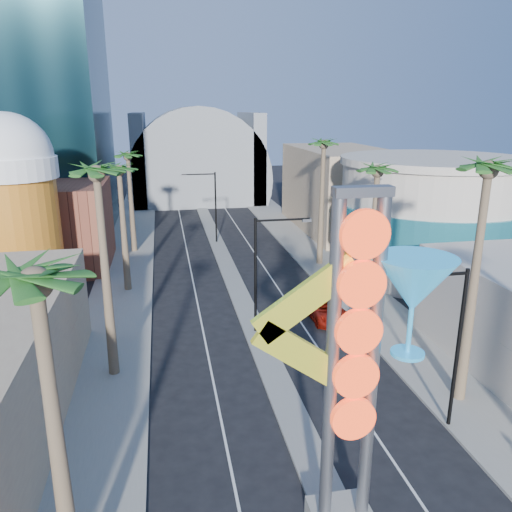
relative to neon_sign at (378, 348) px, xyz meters
The scene contains 21 objects.
sidewalk_west 34.43m from the neon_sign, 107.85° to the left, with size 5.00×100.00×0.15m, color gray.
sidewalk_east 33.97m from the neon_sign, 74.84° to the left, with size 5.00×100.00×0.15m, color gray.
median 35.79m from the neon_sign, 91.33° to the left, with size 1.60×84.00×0.15m, color gray.
brick_filler_west 39.01m from the neon_sign, 115.64° to the left, with size 10.00×10.00×8.00m, color brown.
filler_east 47.58m from the neon_sign, 71.37° to the left, with size 10.00×20.00×10.00m, color tan.
beer_mug 32.39m from the neon_sign, 123.38° to the left, with size 7.00×7.00×14.50m.
turquoise_building 32.10m from the neon_sign, 57.56° to the left, with size 16.60×16.60×10.60m.
canopy 69.11m from the neon_sign, 90.68° to the left, with size 22.00×16.00×22.00m.
neon_sign is the anchor object (origin of this frame).
streetlight_0 17.21m from the neon_sign, 90.90° to the left, with size 3.79×0.25×8.00m.
streetlight_1 41.13m from the neon_sign, 91.90° to the left, with size 3.79×0.25×8.00m.
streetlight_2 8.15m from the neon_sign, 40.46° to the left, with size 3.45×0.25×8.00m.
palm_0 10.21m from the neon_sign, behind, with size 2.40×2.40×11.70m.
palm_1 16.70m from the neon_sign, 126.98° to the left, with size 2.40×2.40×12.70m.
palm_2 28.85m from the neon_sign, 109.95° to the left, with size 2.40×2.40×11.20m.
palm_3 40.31m from the neon_sign, 104.11° to the left, with size 2.40×2.40×11.20m.
palm_5 11.50m from the neon_sign, 40.70° to the left, with size 2.40×2.40×13.20m.
palm_6 20.89m from the neon_sign, 66.74° to the left, with size 2.40×2.40×11.70m.
palm_7 32.29m from the neon_sign, 75.23° to the left, with size 2.40×2.40×12.70m.
red_pickup 20.10m from the neon_sign, 76.05° to the left, with size 2.45×5.31×1.48m, color #9B170B.
pedestrian_b 18.65m from the neon_sign, 68.35° to the left, with size 0.88×0.68×1.81m, color gray.
Camera 1 is at (-5.74, -10.61, 14.73)m, focal length 35.00 mm.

